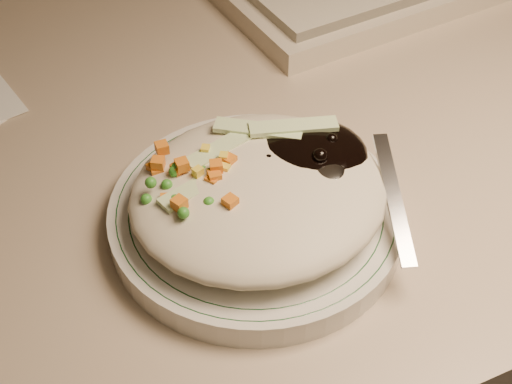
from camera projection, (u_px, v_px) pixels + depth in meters
name	position (u px, v px, depth m)	size (l,w,h in m)	color
desk	(262.00, 226.00, 0.83)	(1.40, 0.70, 0.74)	tan
plate	(256.00, 216.00, 0.55)	(0.22, 0.22, 0.02)	silver
plate_rim	(256.00, 207.00, 0.54)	(0.21, 0.21, 0.00)	#144723
meal	(262.00, 186.00, 0.52)	(0.21, 0.19, 0.05)	beige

